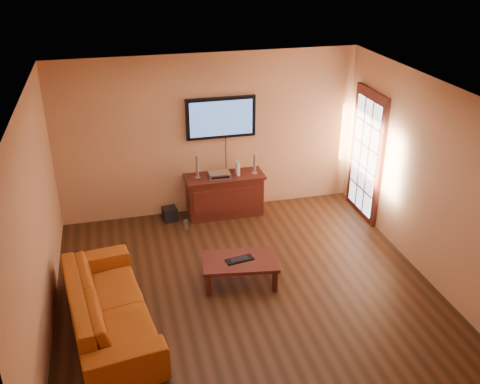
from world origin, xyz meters
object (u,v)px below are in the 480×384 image
object	(u,v)px
subwoofer	(170,214)
keyboard	(239,259)
coffee_table	(240,263)
sofa	(108,298)
av_receiver	(219,175)
media_console	(225,195)
bottle	(186,225)
speaker_left	(197,168)
speaker_right	(255,165)
game_console	(238,168)
television	(221,118)

from	to	relation	value
subwoofer	keyboard	bearing A→B (deg)	-78.57
coffee_table	keyboard	bearing A→B (deg)	-156.83
sofa	av_receiver	xyz separation A→B (m)	(1.90, 2.52, 0.31)
media_console	bottle	size ratio (longest dim) A/B	6.23
keyboard	bottle	bearing A→B (deg)	107.20
media_console	keyboard	size ratio (longest dim) A/B	3.32
speaker_left	av_receiver	xyz separation A→B (m)	(0.35, -0.06, -0.13)
media_console	speaker_left	size ratio (longest dim) A/B	3.52
speaker_right	game_console	xyz separation A→B (m)	(-0.29, 0.02, -0.04)
keyboard	sofa	bearing A→B (deg)	-163.47
speaker_left	sofa	bearing A→B (deg)	-120.99
sofa	keyboard	bearing A→B (deg)	-81.67
media_console	av_receiver	bearing A→B (deg)	-166.51
coffee_table	subwoofer	size ratio (longest dim) A/B	4.80
media_console	bottle	world-z (taller)	media_console
av_receiver	bottle	distance (m)	1.01
speaker_left	speaker_right	world-z (taller)	speaker_left
sofa	bottle	world-z (taller)	sofa
speaker_left	av_receiver	bearing A→B (deg)	-8.90
television	av_receiver	distance (m)	0.93
game_console	sofa	bearing A→B (deg)	-131.56
speaker_right	subwoofer	size ratio (longest dim) A/B	1.47
keyboard	subwoofer	bearing A→B (deg)	108.80
television	speaker_right	bearing A→B (deg)	-24.35
subwoofer	sofa	bearing A→B (deg)	-119.74
av_receiver	bottle	bearing A→B (deg)	-147.00
television	bottle	xyz separation A→B (m)	(-0.75, -0.63, -1.55)
television	game_console	bearing A→B (deg)	-42.89
coffee_table	keyboard	distance (m)	0.06
speaker_left	subwoofer	world-z (taller)	speaker_left
sofa	subwoofer	bearing A→B (deg)	-30.56
media_console	television	distance (m)	1.31
av_receiver	subwoofer	size ratio (longest dim) A/B	1.55
speaker_left	bottle	bearing A→B (deg)	-123.47
coffee_table	speaker_right	distance (m)	2.21
media_console	av_receiver	size ratio (longest dim) A/B	3.78
speaker_left	game_console	bearing A→B (deg)	-2.70
media_console	television	size ratio (longest dim) A/B	1.15
speaker_left	coffee_table	bearing A→B (deg)	-84.27
coffee_table	sofa	size ratio (longest dim) A/B	0.48
speaker_left	game_console	size ratio (longest dim) A/B	1.70
coffee_table	sofa	distance (m)	1.83
coffee_table	speaker_right	world-z (taller)	speaker_right
media_console	coffee_table	distance (m)	2.04
coffee_table	av_receiver	xyz separation A→B (m)	(0.15, 2.00, 0.43)
sofa	keyboard	xyz separation A→B (m)	(1.74, 0.52, -0.06)
media_console	sofa	bearing A→B (deg)	-128.08
av_receiver	keyboard	size ratio (longest dim) A/B	0.88
television	keyboard	bearing A→B (deg)	-96.38
av_receiver	keyboard	world-z (taller)	av_receiver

